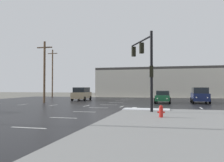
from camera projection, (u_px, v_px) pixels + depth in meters
ground_plane at (104, 106)px, 25.57m from camera, size 120.00×120.00×0.00m
road_asphalt at (104, 106)px, 25.57m from camera, size 44.00×44.00×0.02m
snow_strip_curbside at (146, 109)px, 20.50m from camera, size 4.00×1.60×0.06m
lane_markings at (111, 107)px, 23.95m from camera, size 36.15×36.15×0.01m
traffic_signal_mast at (145, 60)px, 19.98m from camera, size 2.43×4.47×6.45m
fire_hydrant at (161, 111)px, 15.26m from camera, size 0.48×0.26×0.79m
strip_building_background at (160, 82)px, 50.64m from camera, size 26.82×8.00×6.20m
sedan_green at (163, 96)px, 31.08m from camera, size 2.03×4.54×1.58m
suv_tan at (82, 94)px, 36.80m from camera, size 2.45×4.94×2.03m
suv_navy at (200, 95)px, 30.68m from camera, size 2.21×4.86×2.03m
utility_pole_far at (44, 71)px, 31.35m from camera, size 2.20×0.28×8.20m
utility_pole_distant at (52, 72)px, 50.00m from camera, size 2.20×0.28×10.07m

